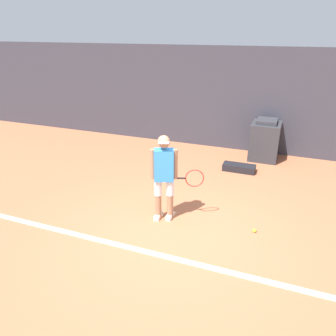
{
  "coord_description": "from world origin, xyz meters",
  "views": [
    {
      "loc": [
        1.65,
        -4.55,
        3.3
      ],
      "look_at": [
        -0.32,
        0.58,
        0.94
      ],
      "focal_mm": 35.0,
      "sensor_mm": 36.0,
      "label": 1
    }
  ],
  "objects_px": {
    "tennis_ball": "(254,230)",
    "covered_chair": "(265,140)",
    "equipment_bag": "(239,168)",
    "tennis_player": "(165,174)"
  },
  "relations": [
    {
      "from": "tennis_player",
      "to": "covered_chair",
      "type": "bearing_deg",
      "value": 49.07
    },
    {
      "from": "tennis_ball",
      "to": "equipment_bag",
      "type": "height_order",
      "value": "equipment_bag"
    },
    {
      "from": "tennis_ball",
      "to": "equipment_bag",
      "type": "relative_size",
      "value": 0.09
    },
    {
      "from": "tennis_ball",
      "to": "equipment_bag",
      "type": "xyz_separation_m",
      "value": [
        -0.71,
        2.59,
        0.05
      ]
    },
    {
      "from": "tennis_player",
      "to": "covered_chair",
      "type": "relative_size",
      "value": 1.48
    },
    {
      "from": "tennis_player",
      "to": "tennis_ball",
      "type": "xyz_separation_m",
      "value": [
        1.64,
        0.12,
        -0.86
      ]
    },
    {
      "from": "tennis_ball",
      "to": "covered_chair",
      "type": "height_order",
      "value": "covered_chair"
    },
    {
      "from": "tennis_ball",
      "to": "covered_chair",
      "type": "xyz_separation_m",
      "value": [
        -0.25,
        3.71,
        0.49
      ]
    },
    {
      "from": "tennis_player",
      "to": "equipment_bag",
      "type": "distance_m",
      "value": 2.98
    },
    {
      "from": "equipment_bag",
      "to": "tennis_ball",
      "type": "bearing_deg",
      "value": -74.6
    }
  ]
}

